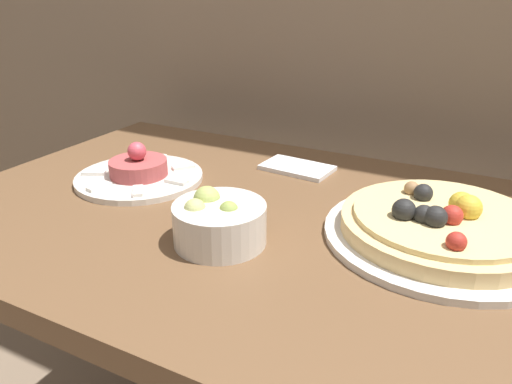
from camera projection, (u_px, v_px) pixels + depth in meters
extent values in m
cube|color=brown|center=(294.00, 232.00, 0.73)|extent=(1.12, 0.65, 0.03)
cylinder|color=brown|center=(157.00, 282.00, 1.32)|extent=(0.06, 0.06, 0.76)
cylinder|color=silver|center=(442.00, 236.00, 0.68)|extent=(0.32, 0.32, 0.01)
cylinder|color=#E5C17F|center=(444.00, 225.00, 0.67)|extent=(0.27, 0.27, 0.02)
cylinder|color=#E0C684|center=(445.00, 216.00, 0.66)|extent=(0.24, 0.24, 0.01)
sphere|color=black|center=(424.00, 215.00, 0.64)|extent=(0.03, 0.03, 0.03)
sphere|color=black|center=(404.00, 210.00, 0.65)|extent=(0.03, 0.03, 0.03)
sphere|color=#997047|center=(412.00, 189.00, 0.72)|extent=(0.02, 0.02, 0.02)
sphere|color=black|center=(435.00, 217.00, 0.63)|extent=(0.03, 0.03, 0.03)
sphere|color=black|center=(423.00, 193.00, 0.70)|extent=(0.03, 0.03, 0.03)
sphere|color=#B22D23|center=(452.00, 216.00, 0.64)|extent=(0.03, 0.03, 0.03)
sphere|color=#B22D23|center=(456.00, 242.00, 0.57)|extent=(0.02, 0.02, 0.02)
sphere|color=gold|center=(468.00, 208.00, 0.65)|extent=(0.04, 0.04, 0.04)
sphere|color=gold|center=(461.00, 204.00, 0.66)|extent=(0.03, 0.03, 0.03)
cylinder|color=silver|center=(140.00, 178.00, 0.87)|extent=(0.22, 0.22, 0.01)
cylinder|color=#A84747|center=(139.00, 168.00, 0.86)|extent=(0.10, 0.10, 0.03)
sphere|color=#DB4C5B|center=(137.00, 151.00, 0.85)|extent=(0.03, 0.03, 0.03)
cube|color=white|center=(177.00, 181.00, 0.83)|extent=(0.04, 0.02, 0.01)
cube|color=white|center=(184.00, 167.00, 0.90)|extent=(0.04, 0.04, 0.01)
cube|color=white|center=(159.00, 159.00, 0.94)|extent=(0.02, 0.04, 0.01)
cube|color=white|center=(121.00, 161.00, 0.93)|extent=(0.04, 0.03, 0.01)
cube|color=white|center=(94.00, 173.00, 0.87)|extent=(0.04, 0.03, 0.01)
cube|color=white|center=(99.00, 187.00, 0.81)|extent=(0.02, 0.04, 0.01)
cube|color=white|center=(138.00, 191.00, 0.80)|extent=(0.04, 0.04, 0.01)
cylinder|color=silver|center=(220.00, 224.00, 0.66)|extent=(0.12, 0.12, 0.05)
sphere|color=#8EA34C|center=(229.00, 211.00, 0.64)|extent=(0.03, 0.03, 0.03)
sphere|color=#A3B25B|center=(207.00, 199.00, 0.67)|extent=(0.04, 0.04, 0.04)
sphere|color=#B7BC70|center=(195.00, 210.00, 0.64)|extent=(0.03, 0.03, 0.03)
cube|color=white|center=(297.00, 168.00, 0.92)|extent=(0.13, 0.09, 0.01)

